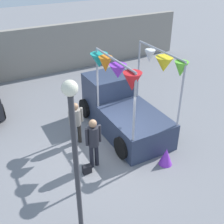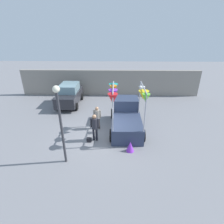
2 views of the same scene
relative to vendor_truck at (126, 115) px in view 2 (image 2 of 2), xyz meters
name	(u,v)px [view 2 (image 2 of 2)]	position (x,y,z in m)	size (l,w,h in m)	color
ground_plane	(106,136)	(-1.32, -1.21, -0.92)	(60.00, 60.00, 0.00)	slate
vendor_truck	(126,115)	(0.00, 0.00, 0.00)	(2.45, 4.12, 3.25)	#2D3851
parked_car	(70,94)	(-4.86, 4.08, 0.02)	(1.88, 4.00, 1.88)	#26262B
person_customer	(95,125)	(-1.94, -1.66, 0.14)	(0.53, 0.34, 1.75)	black
person_vendor	(97,116)	(-1.94, -0.24, 0.05)	(0.53, 0.34, 1.62)	#2D2823
handbag	(89,140)	(-2.29, -1.86, -0.78)	(0.28, 0.16, 0.28)	black
street_lamp	(60,116)	(-3.24, -3.63, 1.71)	(0.32, 0.32, 4.06)	#333338
brick_boundary_wall	(110,83)	(-1.32, 6.71, 0.38)	(18.00, 0.36, 2.60)	gray
folded_kite_bundle_violet	(130,147)	(0.13, -2.69, -0.62)	(0.44, 0.44, 0.60)	purple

